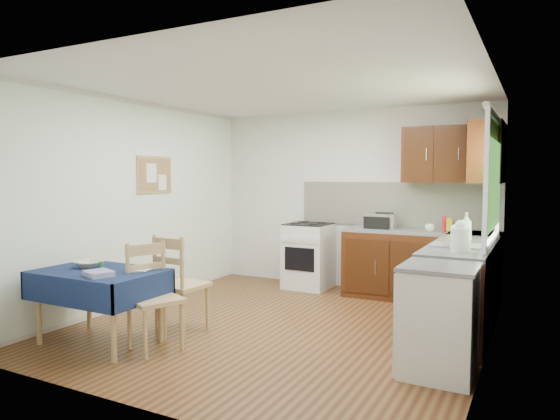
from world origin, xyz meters
The scene contains 33 objects.
floor centered at (0.00, 0.00, 0.00)m, with size 4.20×4.20×0.00m, color #482513.
ceiling centered at (0.00, 0.00, 2.50)m, with size 4.00×4.20×0.02m, color silver.
wall_back centered at (0.00, 2.10, 1.25)m, with size 4.00×0.02×2.50m, color silver.
wall_front centered at (0.00, -2.10, 1.25)m, with size 4.00×0.02×2.50m, color silver.
wall_left centered at (-2.00, 0.00, 1.25)m, with size 0.02×4.20×2.50m, color white.
wall_right centered at (2.00, 0.00, 1.25)m, with size 0.02×4.20×2.50m, color silver.
base_cabinets centered at (1.36, 1.26, 0.43)m, with size 1.90×2.30×0.86m.
worktop_back centered at (1.05, 1.80, 0.88)m, with size 1.90×0.60×0.04m, color slate.
worktop_right centered at (1.70, 0.65, 0.88)m, with size 0.60×1.70×0.04m, color slate.
worktop_corner centered at (1.70, 1.80, 0.88)m, with size 0.60×0.60×0.04m, color slate.
splashback centered at (0.65, 2.08, 1.20)m, with size 2.70×0.02×0.60m, color #EFDFCA.
upper_cabinets centered at (1.52, 1.80, 1.85)m, with size 1.20×0.85×0.70m.
stove centered at (-0.50, 1.80, 0.46)m, with size 0.60×0.61×0.92m.
window centered at (1.97, 0.70, 1.65)m, with size 0.04×1.48×1.26m.
fridge centered at (1.70, -0.55, 0.44)m, with size 0.58×0.60×0.89m.
corkboard centered at (-1.97, 0.30, 1.60)m, with size 0.04×0.62×0.47m.
dining_table centered at (-1.27, -1.27, 0.60)m, with size 1.16×0.79×0.70m.
chair_far centered at (-0.82, -0.67, 0.53)m, with size 0.47×0.47×1.00m.
chair_near centered at (-0.74, -1.14, 0.51)m, with size 0.57×0.57×0.97m.
toaster centered at (0.60, 1.76, 1.00)m, with size 0.28×0.17×0.21m.
sandwich_press centered at (0.52, 1.78, 1.00)m, with size 0.33×0.29×0.19m.
sauce_bottle centered at (1.36, 1.65, 1.00)m, with size 0.04×0.04×0.20m, color red.
yellow_packet centered at (1.36, 1.96, 0.97)m, with size 0.11×0.07×0.15m, color yellow.
dish_rack centered at (1.68, 0.47, 0.93)m, with size 0.46×0.35×0.22m.
kettle centered at (1.76, 0.13, 1.03)m, with size 0.17×0.17×0.29m.
cup centered at (1.18, 1.70, 0.95)m, with size 0.11×0.11×0.09m, color white.
soap_bottle_a centered at (1.71, 0.91, 1.05)m, with size 0.12×0.12×0.30m, color silver.
soap_bottle_b centered at (1.65, 1.27, 1.00)m, with size 0.09×0.09×0.20m, color #1D6FAC.
soap_bottle_c centered at (1.71, 0.57, 0.99)m, with size 0.14×0.14×0.18m, color #25892C.
plate_bowl centered at (-1.46, -1.21, 0.73)m, with size 0.25×0.25×0.06m, color beige.
book centered at (-0.99, -1.12, 0.71)m, with size 0.18×0.24×0.02m, color white.
spice_jar centered at (-1.27, -1.25, 0.74)m, with size 0.04×0.04×0.08m, color #238039.
tea_towel centered at (-1.06, -1.47, 0.73)m, with size 0.26×0.20×0.05m, color navy.
Camera 1 is at (2.39, -4.58, 1.59)m, focal length 32.00 mm.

